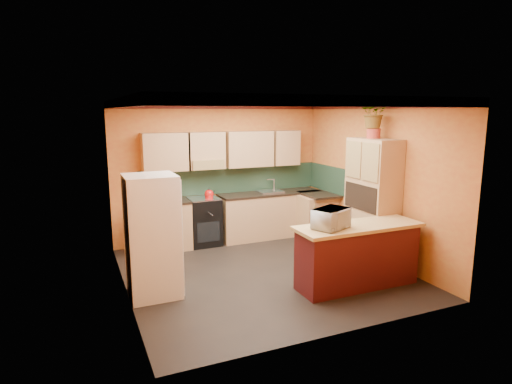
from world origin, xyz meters
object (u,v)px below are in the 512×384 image
at_px(base_cabinets_back, 234,219).
at_px(microwave, 331,218).
at_px(stove, 204,221).
at_px(pantry, 372,202).
at_px(fridge, 152,236).
at_px(breakfast_bar, 357,257).

relative_size(base_cabinets_back, microwave, 7.15).
distance_m(stove, pantry, 3.16).
bearing_deg(fridge, pantry, -2.09).
bearing_deg(fridge, base_cabinets_back, 45.37).
distance_m(stove, fridge, 2.39).
xyz_separation_m(pantry, breakfast_bar, (-0.81, -0.74, -0.61)).
bearing_deg(pantry, breakfast_bar, -137.72).
distance_m(stove, breakfast_bar, 3.19).
bearing_deg(base_cabinets_back, stove, -180.00).
relative_size(base_cabinets_back, fridge, 2.15).
relative_size(fridge, breakfast_bar, 0.94).
bearing_deg(stove, base_cabinets_back, 0.00).
relative_size(base_cabinets_back, pantry, 1.74).
xyz_separation_m(fridge, microwave, (2.31, -0.87, 0.22)).
distance_m(pantry, breakfast_bar, 1.26).
bearing_deg(microwave, fridge, 134.76).
relative_size(breakfast_bar, microwave, 3.52).
xyz_separation_m(pantry, microwave, (-1.29, -0.74, 0.02)).
height_order(base_cabinets_back, stove, stove).
bearing_deg(base_cabinets_back, breakfast_bar, -73.20).
bearing_deg(microwave, stove, 84.94).
bearing_deg(breakfast_bar, base_cabinets_back, 106.80).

